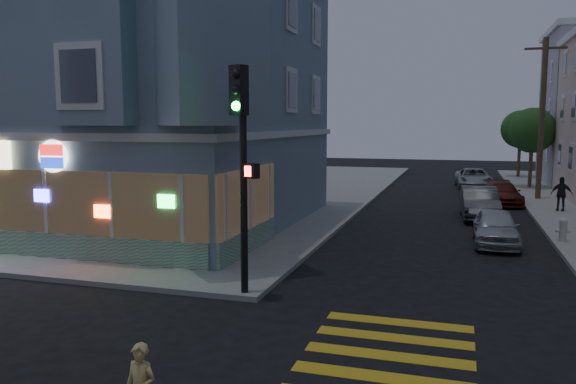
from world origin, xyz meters
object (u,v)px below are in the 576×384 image
at_px(street_tree_near, 532,131).
at_px(parked_car_c, 502,193).
at_px(street_tree_far, 520,129).
at_px(utility_pole, 542,116).
at_px(parked_car_d, 473,178).
at_px(pedestrian_b, 562,194).
at_px(parked_car_a, 496,227).
at_px(parked_car_b, 479,203).
at_px(traffic_signal, 242,141).
at_px(fire_hydrant, 563,229).

xyz_separation_m(street_tree_near, parked_car_c, (-2.26, -8.13, -3.33)).
bearing_deg(street_tree_far, parked_car_c, -97.96).
height_order(utility_pole, parked_car_d, utility_pole).
xyz_separation_m(utility_pole, pedestrian_b, (0.48, -4.74, -3.81)).
xyz_separation_m(parked_car_a, parked_car_d, (-0.41, 18.89, 0.02)).
bearing_deg(utility_pole, street_tree_far, 89.18).
bearing_deg(utility_pole, parked_car_a, -102.79).
relative_size(parked_car_b, traffic_signal, 0.79).
bearing_deg(traffic_signal, utility_pole, 86.08).
xyz_separation_m(parked_car_a, parked_car_c, (0.94, 11.05, -0.05)).
height_order(utility_pole, street_tree_near, utility_pole).
bearing_deg(parked_car_d, parked_car_b, -94.51).
distance_m(street_tree_near, pedestrian_b, 11.14).
xyz_separation_m(street_tree_near, parked_car_d, (-3.60, -0.29, -3.26)).
relative_size(pedestrian_b, parked_car_b, 0.38).
distance_m(parked_car_a, traffic_signal, 11.29).
height_order(utility_pole, pedestrian_b, utility_pole).
bearing_deg(fire_hydrant, street_tree_near, 87.36).
distance_m(parked_car_c, fire_hydrant, 10.49).
bearing_deg(street_tree_near, utility_pole, -91.91).
bearing_deg(traffic_signal, street_tree_far, 94.39).
height_order(street_tree_near, fire_hydrant, street_tree_near).
bearing_deg(street_tree_far, parked_car_b, -99.58).
bearing_deg(pedestrian_b, parked_car_b, 36.00).
height_order(pedestrian_b, parked_car_a, pedestrian_b).
bearing_deg(pedestrian_b, parked_car_c, -43.64).
relative_size(utility_pole, parked_car_c, 2.15).
distance_m(street_tree_near, parked_car_d, 4.87).
bearing_deg(street_tree_far, utility_pole, -90.82).
relative_size(utility_pole, parked_car_a, 2.34).
bearing_deg(parked_car_a, traffic_signal, -127.06).
xyz_separation_m(pedestrian_b, parked_car_a, (-3.47, -8.44, -0.33)).
bearing_deg(street_tree_near, fire_hydrant, -92.64).
distance_m(pedestrian_b, parked_car_b, 4.67).
distance_m(parked_car_d, traffic_signal, 28.39).
relative_size(parked_car_a, parked_car_d, 0.79).
distance_m(street_tree_near, parked_car_b, 14.17).
bearing_deg(parked_car_c, street_tree_near, 67.92).
bearing_deg(street_tree_far, street_tree_near, -90.00).
height_order(parked_car_a, fire_hydrant, parked_car_a).
relative_size(pedestrian_b, parked_car_a, 0.44).
height_order(parked_car_a, parked_car_b, parked_car_b).
bearing_deg(parked_car_b, parked_car_a, -89.26).
height_order(parked_car_c, traffic_signal, traffic_signal).
xyz_separation_m(street_tree_far, parked_car_a, (-3.19, -27.18, -3.28)).
height_order(parked_car_a, parked_car_d, parked_car_d).
bearing_deg(parked_car_d, street_tree_near, 0.15).
distance_m(parked_car_b, parked_car_c, 5.37).
height_order(street_tree_near, traffic_signal, traffic_signal).
bearing_deg(traffic_signal, street_tree_near, 90.35).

